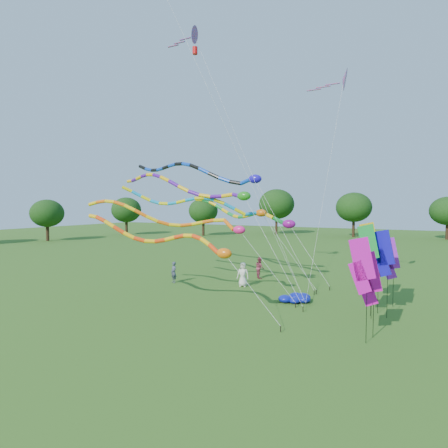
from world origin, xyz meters
The scene contains 22 objects.
ground centered at (0.00, 0.00, 0.00)m, with size 160.00×160.00×0.00m, color #285717.
tree_ring centered at (-0.12, 0.67, 5.65)m, with size 117.85×117.44×9.71m.
tube_kite_red centered at (-3.70, -0.30, 4.04)m, with size 11.88×1.19×5.88m.
tube_kite_orange centered at (-4.98, 2.31, 5.05)m, with size 12.88×3.26×6.82m.
tube_kite_purple centered at (-5.84, 4.78, 7.13)m, with size 15.43×3.35×8.91m.
tube_kite_blue centered at (-6.95, 8.43, 8.44)m, with size 16.58×2.60×10.13m.
tube_kite_cyan centered at (-4.80, 5.20, 5.95)m, with size 12.88×4.10×7.76m.
tube_kite_green centered at (-3.88, 11.04, 5.08)m, with size 12.88×3.65×7.08m.
delta_kite_high_a centered at (-5.94, 5.45, 17.59)m, with size 10.71×2.15×19.37m.
delta_kite_high_c centered at (3.90, 6.83, 13.51)m, with size 2.96×3.61×14.27m.
banner_pole_red centered at (6.02, 4.84, 3.14)m, with size 1.16×0.14×4.40m.
banner_pole_blue_b centered at (6.54, 4.20, 3.40)m, with size 1.16×0.29×4.67m.
banner_pole_green centered at (5.84, 3.61, 3.70)m, with size 1.09×0.56×4.97m.
banner_pole_orange centered at (5.54, 6.54, 3.67)m, with size 1.14×0.37×4.93m.
banner_pole_blue_a centered at (5.73, 4.16, 2.64)m, with size 1.16×0.14×3.90m.
banner_pole_magenta_a centered at (6.23, 0.71, 2.64)m, with size 1.15×0.36×3.90m.
banner_pole_violet centered at (6.67, 6.69, 2.82)m, with size 1.16×0.19×4.07m.
banner_pole_magenta_b centered at (6.05, -0.19, 3.34)m, with size 1.13×0.43×4.60m.
blue_nylon_heap centered at (1.73, 4.80, 0.22)m, with size 1.41×1.78×0.47m.
person_a centered at (-3.12, 7.53, 0.89)m, with size 0.87×0.56×1.77m, color silver.
person_b centered at (-8.33, 6.24, 0.80)m, with size 0.58×0.38×1.60m, color #3F4458.
person_c centered at (-3.21, 10.96, 0.85)m, with size 0.83×0.65×1.71m, color #8F3447.
Camera 1 is at (8.27, -16.92, 5.97)m, focal length 30.00 mm.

